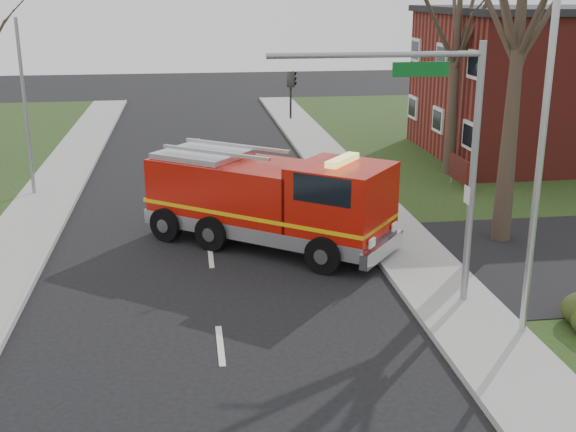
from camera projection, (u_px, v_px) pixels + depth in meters
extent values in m
plane|color=black|center=(220.00, 346.00, 16.85)|extent=(120.00, 120.00, 0.00)
cube|color=#999994|center=(474.00, 327.00, 17.65)|extent=(2.40, 80.00, 0.15)
cube|color=silver|center=(438.00, 120.00, 34.79)|extent=(0.12, 1.40, 1.20)
cube|color=#471310|center=(459.00, 169.00, 29.79)|extent=(0.12, 2.00, 1.00)
cylinder|color=gray|center=(465.00, 185.00, 29.17)|extent=(0.08, 0.08, 0.90)
cylinder|color=gray|center=(451.00, 175.00, 30.68)|extent=(0.08, 0.08, 0.90)
cone|color=#31281D|center=(517.00, 57.00, 22.00)|extent=(0.64, 0.64, 12.00)
cone|color=#31281D|center=(456.00, 57.00, 30.93)|extent=(0.56, 0.56, 10.50)
cylinder|color=gray|center=(473.00, 179.00, 18.12)|extent=(0.18, 0.18, 6.80)
cylinder|color=gray|center=(376.00, 55.00, 16.85)|extent=(5.20, 0.14, 0.14)
cube|color=#0C591E|center=(421.00, 69.00, 17.10)|extent=(1.40, 0.06, 0.35)
imported|color=black|center=(292.00, 71.00, 16.69)|extent=(0.22, 0.18, 1.10)
cylinder|color=#B7BABF|center=(540.00, 166.00, 16.08)|extent=(0.16, 0.16, 8.40)
cylinder|color=gray|center=(25.00, 110.00, 28.14)|extent=(0.14, 0.14, 7.00)
cube|color=#AF1208|center=(235.00, 193.00, 23.73)|extent=(5.84, 5.36, 2.15)
cube|color=#AF1208|center=(341.00, 205.00, 21.84)|extent=(3.73, 3.73, 2.46)
cube|color=#B7BABF|center=(267.00, 223.00, 23.41)|extent=(7.96, 7.01, 0.46)
cube|color=#E5B20C|center=(267.00, 207.00, 23.24)|extent=(7.96, 7.02, 0.12)
cube|color=black|center=(377.00, 185.00, 21.08)|extent=(1.53, 1.93, 0.87)
cube|color=#E5D866|center=(342.00, 160.00, 21.43)|extent=(1.29, 1.51, 0.18)
cylinder|color=black|center=(324.00, 255.00, 21.04)|extent=(1.11, 0.97, 1.13)
cylinder|color=black|center=(361.00, 230.00, 23.25)|extent=(1.11, 0.97, 1.13)
cylinder|color=black|center=(166.00, 224.00, 23.81)|extent=(1.11, 0.97, 1.13)
cylinder|color=black|center=(213.00, 205.00, 26.01)|extent=(1.11, 0.97, 1.13)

